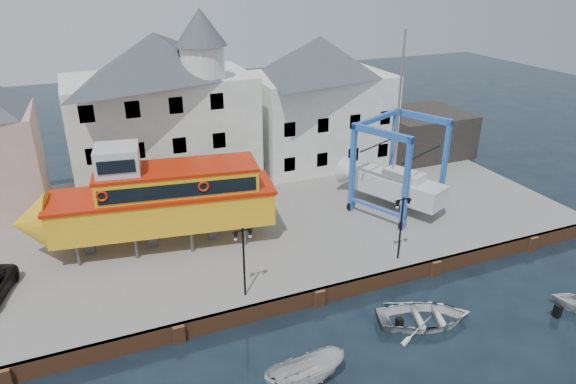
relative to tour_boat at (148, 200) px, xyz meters
name	(u,v)px	position (x,y,z in m)	size (l,w,h in m)	color
ground	(319,305)	(7.79, -8.69, -4.26)	(140.00, 140.00, 0.00)	black
hardstanding	(255,217)	(7.79, 2.31, -3.76)	(44.00, 22.00, 1.00)	slate
quay_wall	(318,296)	(7.79, -8.58, -3.76)	(44.00, 0.47, 1.00)	brown
building_white_main	(163,110)	(2.92, 9.70, 3.08)	(14.00, 8.30, 14.00)	beige
building_white_right	(319,101)	(16.79, 10.31, 2.33)	(12.00, 8.00, 11.20)	beige
shed_dark	(421,133)	(26.79, 8.31, -1.26)	(8.00, 7.00, 4.00)	black
lamp_post_left	(243,245)	(3.79, -7.49, -0.09)	(1.12, 0.32, 4.20)	black
lamp_post_right	(402,213)	(13.79, -7.49, -0.09)	(1.12, 0.32, 4.20)	black
tour_boat	(148,200)	(0.00, 0.00, 0.00)	(16.28, 6.08, 6.92)	#59595E
travel_lift	(389,178)	(17.42, -0.54, -1.11)	(7.41, 8.68, 12.91)	#2461B4
motorboat_a	(305,383)	(4.55, -13.85, -4.26)	(1.49, 3.96, 1.53)	silver
motorboat_b	(424,323)	(12.32, -12.33, -4.26)	(3.66, 5.12, 1.06)	silver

